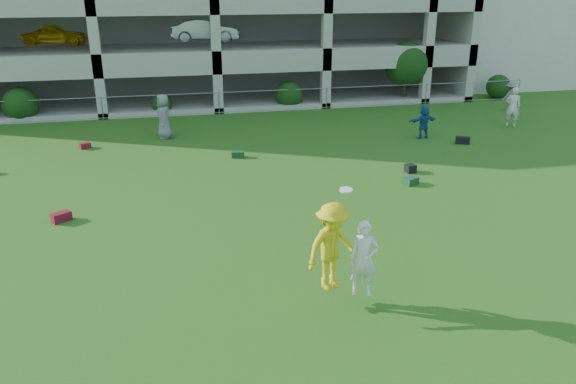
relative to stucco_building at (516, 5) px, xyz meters
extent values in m
plane|color=#235114|center=(-23.00, -28.00, -5.00)|extent=(100.00, 100.00, 0.00)
cube|color=beige|center=(0.00, 0.00, 0.00)|extent=(16.00, 14.00, 10.00)
imported|color=slate|center=(-25.92, -13.39, -3.99)|extent=(0.76, 1.06, 2.02)
imported|color=#1D4B87|center=(-14.44, -15.95, -4.24)|extent=(1.46, 0.67, 1.51)
imported|color=silver|center=(-9.26, -14.87, -4.03)|extent=(0.85, 0.77, 1.95)
imported|color=slate|center=(-7.30, -11.61, -4.22)|extent=(1.12, 0.80, 1.56)
cube|color=#510E11|center=(-29.12, -22.34, -4.86)|extent=(0.62, 0.55, 0.28)
cube|color=#163D23|center=(-17.54, -21.59, -4.87)|extent=(0.60, 0.52, 0.26)
cube|color=black|center=(-17.00, -20.34, -4.85)|extent=(0.39, 0.39, 0.30)
cube|color=black|center=(-13.11, -17.18, -4.85)|extent=(0.67, 0.54, 0.30)
cube|color=maroon|center=(-29.32, -14.35, -4.88)|extent=(0.53, 0.47, 0.24)
cube|color=#143721|center=(-23.08, -17.07, -4.88)|extent=(0.55, 0.39, 0.25)
imported|color=yellow|center=(-22.54, -28.49, -3.58)|extent=(1.48, 1.19, 2.01)
imported|color=silver|center=(-21.85, -28.59, -3.90)|extent=(0.73, 0.60, 1.74)
cylinder|color=white|center=(-22.32, -28.62, -2.25)|extent=(0.27, 0.27, 0.07)
cube|color=#9E998C|center=(-23.00, -2.00, -4.85)|extent=(30.00, 14.00, 0.30)
cube|color=#9E998C|center=(-23.00, -2.00, -1.85)|extent=(30.00, 14.00, 0.30)
cube|color=#9E998C|center=(-23.00, -8.85, -2.45)|extent=(30.00, 0.30, 0.90)
cube|color=#9E998C|center=(-23.00, -8.85, 0.55)|extent=(30.00, 0.30, 0.90)
imported|color=yellow|center=(-31.70, -4.00, -1.04)|extent=(4.05, 2.07, 1.32)
imported|color=silver|center=(-23.15, -4.00, -1.04)|extent=(4.09, 1.68, 1.32)
cylinder|color=gray|center=(-29.00, -9.00, -4.40)|extent=(0.06, 0.06, 1.20)
cylinder|color=gray|center=(-23.00, -9.00, -4.40)|extent=(0.06, 0.06, 1.20)
cylinder|color=gray|center=(-17.00, -9.00, -4.40)|extent=(0.06, 0.06, 1.20)
cylinder|color=gray|center=(-11.00, -9.00, -4.40)|extent=(0.06, 0.06, 1.20)
cylinder|color=gray|center=(-5.00, -9.00, -4.40)|extent=(0.06, 0.06, 1.20)
cylinder|color=gray|center=(-23.00, -9.00, -3.85)|extent=(36.00, 0.04, 0.04)
cylinder|color=gray|center=(-23.00, -9.00, -4.92)|extent=(36.00, 0.04, 0.04)
sphere|color=#163D11|center=(-33.00, -8.40, -4.12)|extent=(1.76, 1.76, 1.76)
sphere|color=#163D11|center=(-26.00, -8.40, -4.45)|extent=(1.10, 1.10, 1.10)
sphere|color=#163D11|center=(-19.00, -8.40, -4.23)|extent=(1.54, 1.54, 1.54)
cylinder|color=#382314|center=(-12.00, -8.20, -4.02)|extent=(0.16, 0.16, 1.96)
sphere|color=#163D11|center=(-12.00, -8.20, -2.76)|extent=(2.52, 2.52, 2.52)
sphere|color=#163D11|center=(-6.00, -8.40, -4.29)|extent=(1.43, 1.43, 1.43)
camera|label=1|loc=(-25.82, -38.88, 1.80)|focal=35.00mm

